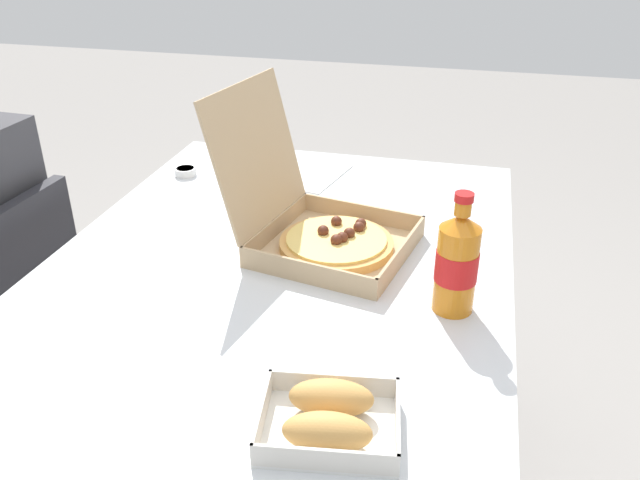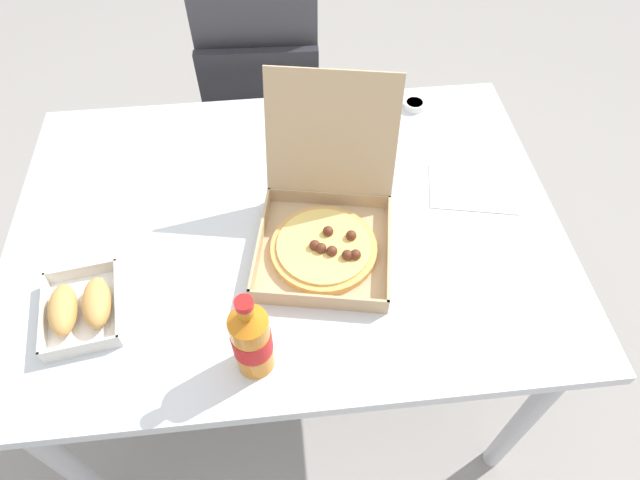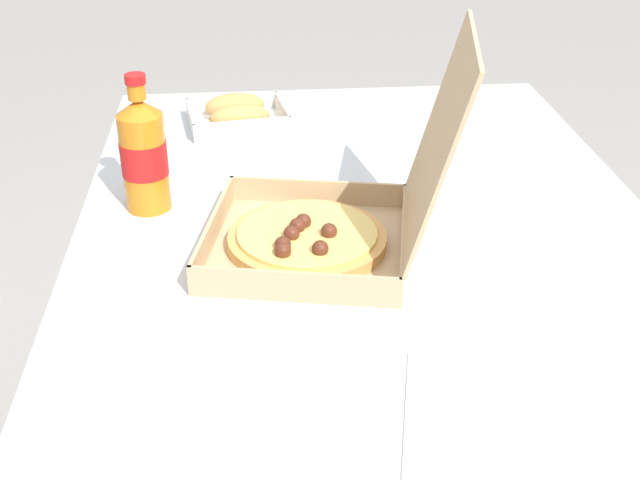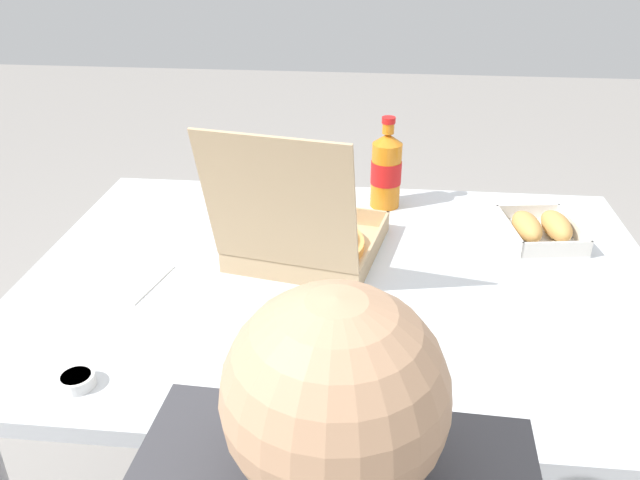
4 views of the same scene
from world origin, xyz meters
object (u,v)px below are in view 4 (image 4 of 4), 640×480
at_px(bread_side_box, 541,228).
at_px(paper_menu, 109,277).
at_px(pizza_box_open, 304,237).
at_px(cola_bottle, 386,170).
at_px(dipping_sauce_cup, 77,380).

height_order(bread_side_box, paper_menu, bread_side_box).
xyz_separation_m(bread_side_box, paper_menu, (0.89, 0.26, -0.02)).
bearing_deg(pizza_box_open, bread_side_box, -165.12).
height_order(cola_bottle, paper_menu, cola_bottle).
bearing_deg(pizza_box_open, dipping_sauce_cup, 55.85).
bearing_deg(dipping_sauce_cup, bread_side_box, -144.57).
bearing_deg(pizza_box_open, paper_menu, 17.86).
bearing_deg(dipping_sauce_cup, paper_menu, -76.23).
xyz_separation_m(cola_bottle, paper_menu, (0.54, 0.40, -0.09)).
relative_size(bread_side_box, paper_menu, 1.00).
xyz_separation_m(pizza_box_open, paper_menu, (0.38, 0.12, -0.05)).
distance_m(cola_bottle, dipping_sauce_cup, 0.86).
relative_size(bread_side_box, cola_bottle, 0.94).
xyz_separation_m(bread_side_box, dipping_sauce_cup, (0.81, 0.58, -0.01)).
height_order(pizza_box_open, cola_bottle, pizza_box_open).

